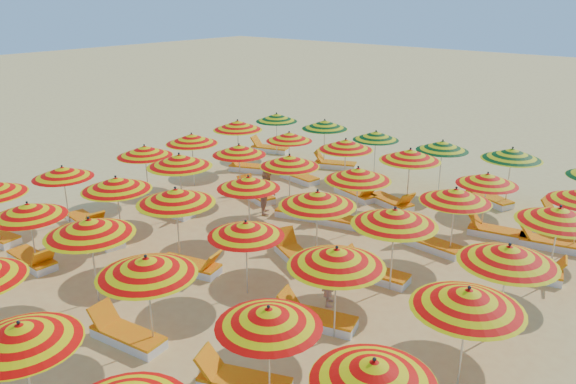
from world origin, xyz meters
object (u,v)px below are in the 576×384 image
(umbrella_23, at_px, (509,254))
(umbrella_33, at_px, (410,155))
(umbrella_13, at_px, (116,184))
(umbrella_26, at_px, (290,161))
(umbrella_22, at_px, (395,217))
(lounger_24, at_px, (269,149))
(umbrella_10, at_px, (269,317))
(umbrella_24, at_px, (192,139))
(umbrella_40, at_px, (512,154))
(lounger_21, at_px, (392,202))
(lounger_15, at_px, (343,221))
(lounger_19, at_px, (298,177))
(umbrella_30, at_px, (238,125))
(lounger_3, at_px, (126,335))
(umbrella_7, at_px, (28,210))
(umbrella_16, at_px, (337,257))
(lounger_25, at_px, (334,164))
(umbrella_38, at_px, (376,136))
(lounger_13, at_px, (255,194))
(lounger_20, at_px, (356,194))
(lounger_23, at_px, (549,243))
(lounger_10, at_px, (172,210))
(lounger_16, at_px, (431,244))
(lounger_27, at_px, (568,218))
(beachgoer_b, at_px, (267,192))
(lounger_9, at_px, (316,318))
(lounger_8, at_px, (191,266))
(umbrella_25, at_px, (239,150))
(lounger_14, at_px, (304,213))
(umbrella_37, at_px, (325,125))
(umbrella_21, at_px, (318,199))
(umbrella_36, at_px, (277,117))
(umbrella_20, at_px, (248,183))
(umbrella_28, at_px, (456,195))
(lounger_2, at_px, (33,260))
(umbrella_14, at_px, (176,196))
(lounger_11, at_px, (295,255))
(lounger_12, at_px, (374,273))
(umbrella_9, at_px, (146,266))
(beachgoer_a, at_px, (330,277))
(umbrella_19, at_px, (179,160))
(lounger_7, at_px, (105,237))
(umbrella_15, at_px, (246,229))
(umbrella_39, at_px, (442,146))
(lounger_6, at_px, (86,222))
(lounger_17, at_px, (529,272))
(lounger_22, at_px, (496,232))
(umbrella_3, at_px, (20,334))
(lounger_26, at_px, (488,198))
(umbrella_18, at_px, (145,151))
(umbrella_32, at_px, (346,145))
(umbrella_31, at_px, (289,137))
(lounger_4, at_px, (242,382))

(umbrella_23, height_order, umbrella_33, umbrella_23)
(umbrella_13, relative_size, umbrella_26, 1.04)
(umbrella_22, height_order, lounger_24, umbrella_22)
(umbrella_10, distance_m, umbrella_24, 12.43)
(umbrella_13, bearing_deg, umbrella_40, 53.60)
(lounger_21, bearing_deg, lounger_15, -80.50)
(lounger_19, bearing_deg, umbrella_30, 17.51)
(lounger_3, bearing_deg, umbrella_7, -12.75)
(umbrella_16, height_order, lounger_25, umbrella_16)
(umbrella_38, distance_m, lounger_13, 5.45)
(lounger_3, distance_m, lounger_20, 10.54)
(lounger_25, bearing_deg, lounger_23, 141.95)
(lounger_10, relative_size, lounger_19, 0.99)
(lounger_16, bearing_deg, lounger_15, 8.56)
(lounger_21, relative_size, lounger_27, 1.05)
(lounger_13, bearing_deg, umbrella_24, 24.75)
(umbrella_22, bearing_deg, beachgoer_b, 161.61)
(umbrella_13, bearing_deg, lounger_27, 46.31)
(lounger_9, height_order, lounger_21, same)
(umbrella_7, xyz_separation_m, lounger_8, (3.03, 2.59, -1.60))
(umbrella_25, height_order, lounger_14, umbrella_25)
(umbrella_16, xyz_separation_m, lounger_13, (-7.10, 5.19, -1.73))
(umbrella_37, xyz_separation_m, lounger_10, (-0.60, -7.66, -1.63))
(umbrella_25, height_order, lounger_16, umbrella_25)
(umbrella_21, bearing_deg, umbrella_36, 136.39)
(umbrella_20, bearing_deg, lounger_8, -82.87)
(umbrella_28, xyz_separation_m, lounger_23, (1.96, 2.33, -1.65))
(umbrella_23, xyz_separation_m, lounger_2, (-10.79, -4.75, -1.74))
(umbrella_14, relative_size, lounger_3, 1.26)
(umbrella_40, distance_m, lounger_10, 11.44)
(umbrella_14, distance_m, lounger_16, 7.29)
(lounger_11, distance_m, lounger_12, 2.24)
(umbrella_9, bearing_deg, beachgoer_a, 64.36)
(umbrella_26, xyz_separation_m, lounger_12, (4.54, -2.10, -1.66))
(lounger_3, bearing_deg, umbrella_23, -146.46)
(umbrella_40, bearing_deg, lounger_10, -136.59)
(umbrella_19, distance_m, lounger_15, 5.49)
(lounger_7, bearing_deg, umbrella_15, 16.74)
(umbrella_7, xyz_separation_m, beachgoer_a, (6.79, 3.58, -1.03))
(umbrella_13, distance_m, lounger_25, 10.27)
(umbrella_39, distance_m, beachgoer_b, 6.63)
(umbrella_19, xyz_separation_m, lounger_15, (4.39, 2.78, -1.78))
(umbrella_7, height_order, lounger_6, umbrella_7)
(lounger_17, bearing_deg, lounger_22, 113.25)
(umbrella_9, relative_size, lounger_14, 1.38)
(umbrella_3, bearing_deg, lounger_26, 83.32)
(lounger_23, bearing_deg, umbrella_18, 9.10)
(umbrella_23, distance_m, umbrella_32, 9.34)
(lounger_7, bearing_deg, umbrella_31, 99.33)
(lounger_4, relative_size, lounger_16, 1.03)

